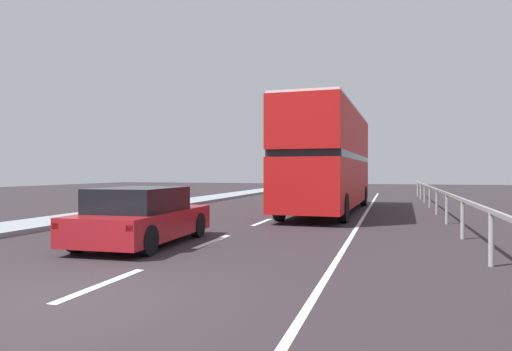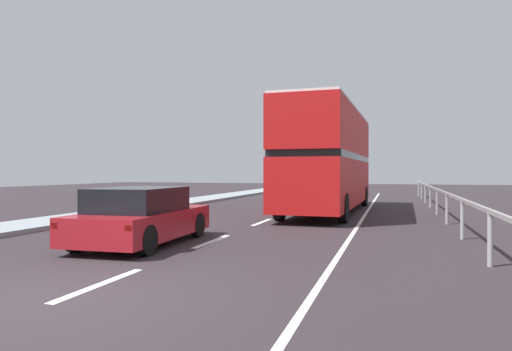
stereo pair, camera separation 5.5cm
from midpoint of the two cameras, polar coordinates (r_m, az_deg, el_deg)
ground_plane at (r=7.13m, az=-21.41°, el=-14.00°), size 75.22×120.00×0.10m
lane_paint_markings at (r=14.08m, az=7.23°, el=-6.56°), size 3.36×46.00×0.01m
bridge_side_railing at (r=14.56m, az=23.51°, el=-3.01°), size 0.10×42.00×1.05m
double_decker_bus_red at (r=19.66m, az=9.16°, el=2.20°), size 2.75×10.96×4.33m
hatchback_car_near at (r=11.25m, az=-13.96°, el=-5.03°), size 2.02×4.24×1.35m
sedan_car_ahead at (r=30.28m, az=5.74°, el=-1.48°), size 1.75×4.03×1.44m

